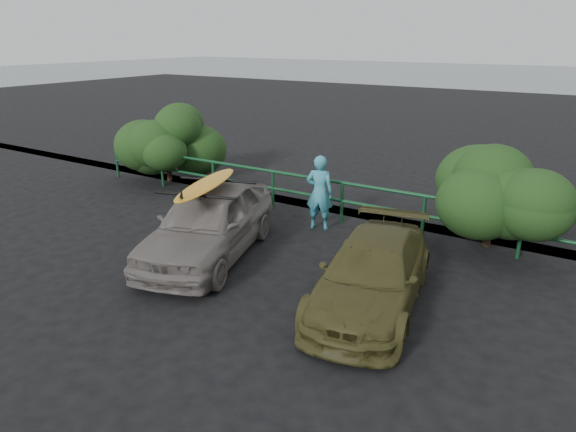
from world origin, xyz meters
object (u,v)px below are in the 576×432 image
object	(u,v)px
guardrail	(306,196)
man	(320,193)
surfboard	(206,184)
sedan	(209,223)
olive_vehicle	(372,274)

from	to	relation	value
guardrail	man	world-z (taller)	man
surfboard	sedan	bearing A→B (deg)	73.32
sedan	man	bearing A→B (deg)	50.09
guardrail	sedan	distance (m)	3.27
sedan	olive_vehicle	bearing A→B (deg)	-18.67
guardrail	surfboard	bearing A→B (deg)	-96.89
guardrail	surfboard	world-z (taller)	surfboard
man	surfboard	bearing A→B (deg)	53.64
surfboard	olive_vehicle	bearing A→B (deg)	-18.67
olive_vehicle	man	xyz separation A→B (m)	(-2.51, 2.73, 0.31)
olive_vehicle	surfboard	world-z (taller)	surfboard
sedan	olive_vehicle	world-z (taller)	sedan
sedan	surfboard	distance (m)	0.81
sedan	surfboard	xyz separation A→B (m)	(0.00, -0.00, 0.81)
man	surfboard	world-z (taller)	man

